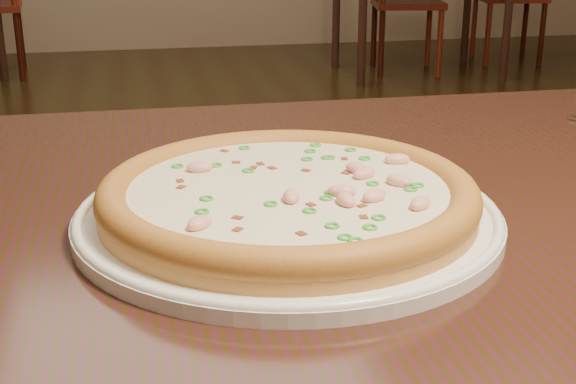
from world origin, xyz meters
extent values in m
plane|color=black|center=(0.00, 0.00, 0.00)|extent=(9.00, 9.00, 0.00)
cube|color=black|center=(0.07, -0.87, 0.73)|extent=(1.20, 0.80, 0.04)
cylinder|color=white|center=(-0.05, -0.92, 0.76)|extent=(0.37, 0.37, 0.01)
torus|color=white|center=(-0.05, -0.92, 0.76)|extent=(0.37, 0.37, 0.01)
cylinder|color=#CE8E43|center=(-0.05, -0.92, 0.77)|extent=(0.32, 0.32, 0.02)
torus|color=#BB8433|center=(-0.05, -0.92, 0.78)|extent=(0.33, 0.33, 0.03)
cylinder|color=silver|center=(-0.05, -0.92, 0.78)|extent=(0.28, 0.28, 0.00)
ellipsoid|color=#F2B29E|center=(0.04, -0.99, 0.79)|extent=(0.03, 0.03, 0.01)
ellipsoid|color=#F2B29E|center=(0.02, -0.89, 0.79)|extent=(0.03, 0.03, 0.01)
ellipsoid|color=#F2B29E|center=(-0.13, -1.00, 0.79)|extent=(0.03, 0.03, 0.01)
ellipsoid|color=#F2B29E|center=(-0.01, -0.95, 0.79)|extent=(0.03, 0.02, 0.01)
ellipsoid|color=#F2B29E|center=(0.06, -0.87, 0.79)|extent=(0.03, 0.02, 0.01)
ellipsoid|color=#F2B29E|center=(0.01, -0.97, 0.79)|extent=(0.03, 0.02, 0.01)
ellipsoid|color=#F2B29E|center=(-0.01, -0.97, 0.79)|extent=(0.02, 0.03, 0.01)
ellipsoid|color=#F2B29E|center=(-0.12, -0.86, 0.79)|extent=(0.02, 0.01, 0.01)
ellipsoid|color=#F2B29E|center=(0.05, -0.93, 0.79)|extent=(0.03, 0.03, 0.01)
ellipsoid|color=#F2B29E|center=(-0.05, -0.95, 0.79)|extent=(0.02, 0.03, 0.01)
ellipsoid|color=#F2B29E|center=(0.02, -0.91, 0.79)|extent=(0.03, 0.02, 0.01)
cube|color=maroon|center=(-0.11, -1.01, 0.78)|extent=(0.01, 0.01, 0.00)
cube|color=maroon|center=(0.01, -0.90, 0.78)|extent=(0.01, 0.01, 0.00)
cube|color=maroon|center=(-0.08, -0.84, 0.78)|extent=(0.01, 0.01, 0.00)
cube|color=maroon|center=(0.00, -0.98, 0.78)|extent=(0.01, 0.01, 0.00)
cube|color=maroon|center=(-0.14, -0.91, 0.78)|extent=(0.01, 0.01, 0.00)
cube|color=maroon|center=(-0.01, -1.00, 0.78)|extent=(0.01, 0.01, 0.00)
cube|color=maroon|center=(-0.09, -0.81, 0.78)|extent=(0.01, 0.01, 0.00)
cube|color=maroon|center=(-0.03, -0.88, 0.78)|extent=(0.01, 0.01, 0.00)
cube|color=maroon|center=(-0.14, -0.89, 0.78)|extent=(0.01, 0.01, 0.00)
cube|color=maroon|center=(0.02, -0.85, 0.78)|extent=(0.01, 0.01, 0.00)
cube|color=maroon|center=(-0.10, -0.98, 0.78)|extent=(0.01, 0.01, 0.00)
cube|color=maroon|center=(0.01, -0.97, 0.78)|extent=(0.01, 0.01, 0.00)
cube|color=maroon|center=(-0.07, -0.86, 0.78)|extent=(0.01, 0.01, 0.00)
cube|color=maroon|center=(-0.05, -0.87, 0.78)|extent=(0.01, 0.01, 0.00)
cube|color=maroon|center=(-0.06, -1.03, 0.78)|extent=(0.01, 0.01, 0.00)
cube|color=maroon|center=(-0.06, -0.85, 0.78)|extent=(0.01, 0.01, 0.00)
cube|color=maroon|center=(-0.04, -0.97, 0.78)|extent=(0.01, 0.01, 0.00)
torus|color=green|center=(-0.07, -0.80, 0.79)|extent=(0.02, 0.02, 0.00)
torus|color=green|center=(0.02, -0.93, 0.79)|extent=(0.02, 0.02, 0.00)
torus|color=green|center=(-0.04, -0.98, 0.79)|extent=(0.01, 0.01, 0.00)
torus|color=green|center=(-0.01, -0.82, 0.79)|extent=(0.01, 0.01, 0.00)
torus|color=green|center=(-0.03, -1.05, 0.79)|extent=(0.02, 0.02, 0.00)
torus|color=green|center=(-0.03, -1.04, 0.79)|extent=(0.01, 0.01, 0.00)
torus|color=green|center=(-0.01, -1.02, 0.79)|extent=(0.02, 0.02, 0.00)
torus|color=green|center=(-0.13, -0.97, 0.79)|extent=(0.02, 0.02, 0.00)
torus|color=green|center=(0.01, -0.85, 0.79)|extent=(0.01, 0.01, 0.00)
torus|color=green|center=(0.00, -0.80, 0.79)|extent=(0.02, 0.02, 0.00)
torus|color=green|center=(-0.08, -0.87, 0.79)|extent=(0.02, 0.02, 0.00)
torus|color=green|center=(0.05, -0.95, 0.79)|extent=(0.02, 0.02, 0.00)
torus|color=green|center=(-0.07, -0.96, 0.79)|extent=(0.02, 0.02, 0.00)
torus|color=green|center=(-0.02, -0.85, 0.79)|extent=(0.01, 0.01, 0.00)
torus|color=green|center=(0.00, -0.85, 0.79)|extent=(0.02, 0.02, 0.00)
torus|color=green|center=(0.00, -1.01, 0.79)|extent=(0.01, 0.01, 0.00)
torus|color=green|center=(0.03, -0.83, 0.79)|extent=(0.02, 0.02, 0.00)
torus|color=green|center=(0.06, -0.94, 0.79)|extent=(0.01, 0.01, 0.00)
torus|color=green|center=(-0.02, -0.94, 0.79)|extent=(0.02, 0.02, 0.00)
torus|color=green|center=(-0.02, -0.96, 0.79)|extent=(0.02, 0.02, 0.00)
torus|color=green|center=(-0.03, -1.02, 0.79)|extent=(0.01, 0.01, 0.00)
torus|color=green|center=(-0.12, -0.94, 0.79)|extent=(0.01, 0.01, 0.00)
torus|color=green|center=(-0.14, -0.85, 0.79)|extent=(0.02, 0.02, 0.00)
torus|color=green|center=(-0.10, -0.85, 0.79)|extent=(0.01, 0.01, 0.00)
torus|color=green|center=(0.04, -0.86, 0.79)|extent=(0.02, 0.02, 0.00)
cylinder|color=black|center=(1.16, 2.93, 0.35)|extent=(0.05, 0.05, 0.71)
cylinder|color=black|center=(2.06, 2.93, 0.35)|extent=(0.05, 0.05, 0.71)
cylinder|color=black|center=(1.16, 3.53, 0.35)|extent=(0.05, 0.05, 0.71)
cylinder|color=black|center=(2.06, 3.53, 0.35)|extent=(0.05, 0.05, 0.71)
cylinder|color=#4E110F|center=(-0.85, 3.85, 0.21)|extent=(0.04, 0.04, 0.41)
cylinder|color=#4E110F|center=(-0.82, 3.49, 0.21)|extent=(0.04, 0.04, 0.41)
cylinder|color=#4E110F|center=(-0.82, 3.49, 0.47)|extent=(0.04, 0.04, 0.95)
cube|color=#4E110F|center=(1.56, 3.32, 0.43)|extent=(0.49, 0.49, 0.04)
cylinder|color=#4E110F|center=(1.71, 3.11, 0.21)|extent=(0.04, 0.04, 0.41)
cylinder|color=#4E110F|center=(1.77, 3.47, 0.21)|extent=(0.04, 0.04, 0.41)
cylinder|color=#4E110F|center=(1.35, 3.17, 0.21)|extent=(0.04, 0.04, 0.41)
cylinder|color=#4E110F|center=(1.41, 3.53, 0.21)|extent=(0.04, 0.04, 0.41)
cylinder|color=#4E110F|center=(2.21, 3.74, 0.21)|extent=(0.04, 0.04, 0.41)
cylinder|color=#4E110F|center=(2.15, 3.38, 0.21)|extent=(0.04, 0.04, 0.41)
cylinder|color=#4E110F|center=(2.56, 3.68, 0.21)|extent=(0.04, 0.04, 0.41)
cylinder|color=#4E110F|center=(2.50, 3.32, 0.21)|extent=(0.04, 0.04, 0.41)
camera|label=1|loc=(-0.18, -1.56, 1.01)|focal=50.00mm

